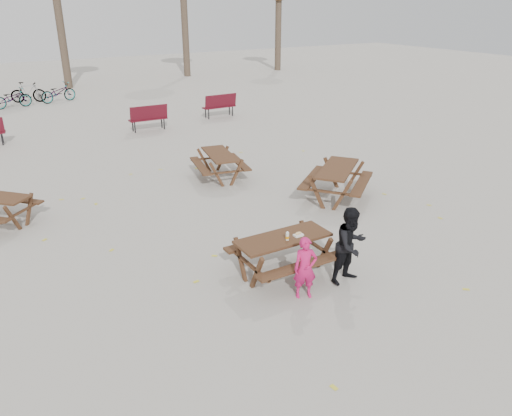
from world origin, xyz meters
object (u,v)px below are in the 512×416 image
food_tray (298,235)px  adult (351,245)px  main_picnic_table (283,246)px  soda_bottle (287,237)px  child (305,268)px  picnic_table_far (220,166)px  picnic_table_east (336,183)px

food_tray → adult: adult is taller
main_picnic_table → food_tray: bearing=-22.2°
adult → soda_bottle: bearing=135.6°
main_picnic_table → child: (-0.11, -0.86, -0.02)m
picnic_table_far → adult: bearing=-173.7°
food_tray → adult: size_ratio=0.12×
adult → picnic_table_far: 6.43m
child → adult: size_ratio=0.78×
adult → picnic_table_east: size_ratio=0.75×
child → picnic_table_east: 4.89m
adult → picnic_table_far: size_ratio=0.84×
main_picnic_table → adult: (0.92, -0.83, 0.14)m
soda_bottle → picnic_table_far: 5.91m
main_picnic_table → picnic_table_far: 5.76m
main_picnic_table → picnic_table_east: (3.37, 2.58, -0.16)m
adult → picnic_table_far: (0.54, 6.40, -0.36)m
soda_bottle → picnic_table_far: (1.47, 5.71, -0.47)m
child → main_picnic_table: bearing=105.0°
main_picnic_table → picnic_table_far: main_picnic_table is taller
adult → picnic_table_east: (2.45, 3.41, -0.31)m
main_picnic_table → food_tray: size_ratio=10.00×
child → picnic_table_far: size_ratio=0.65×
main_picnic_table → adult: 1.25m
soda_bottle → picnic_table_east: (3.38, 2.72, -0.43)m
soda_bottle → picnic_table_east: 4.36m
adult → food_tray: bearing=124.5°
food_tray → adult: (0.66, -0.73, -0.06)m
food_tray → soda_bottle: (-0.27, -0.03, 0.05)m
child → soda_bottle: bearing=104.0°
soda_bottle → adult: size_ratio=0.12×
soda_bottle → picnic_table_far: bearing=75.6°
food_tray → picnic_table_east: picnic_table_east is taller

